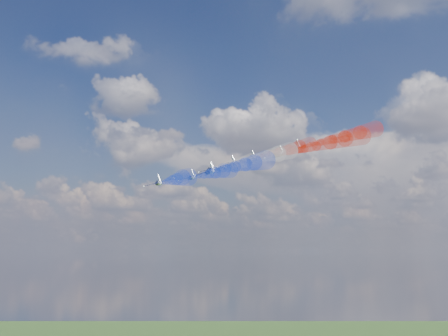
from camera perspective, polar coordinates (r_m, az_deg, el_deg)
The scene contains 16 objects.
jet_lead at distance 202.92m, azimuth -1.39°, elevation -0.17°, with size 9.94×12.42×3.31m, color black, non-canonical shape.
trail_lead at distance 174.12m, azimuth 0.68°, elevation 0.31°, with size 4.14×48.29×4.14m, color silver, non-canonical shape.
jet_inner_left at distance 187.65m, azimuth -3.38°, elevation -1.00°, with size 9.94×12.42×3.31m, color black, non-canonical shape.
trail_inner_left at distance 158.60m, azimuth -1.48°, elevation -0.63°, with size 4.14×48.29×4.14m, color blue, non-canonical shape.
jet_inner_right at distance 192.80m, azimuth 2.76°, elevation 0.96°, with size 9.94×12.42×3.31m, color black, non-canonical shape.
trail_inner_right at distance 164.67m, azimuth 5.67°, elevation 1.66°, with size 4.14×48.29×4.14m, color red, non-canonical shape.
jet_outer_left at distance 172.82m, azimuth -6.75°, elevation -1.57°, with size 9.94×12.42×3.31m, color black, non-canonical shape.
trail_outer_left at distance 143.45m, azimuth -5.34°, elevation -1.28°, with size 4.14×48.29×4.14m, color blue, non-canonical shape.
jet_center_third at distance 176.64m, azimuth 0.72°, elevation 0.37°, with size 9.94×12.42×3.31m, color black, non-canonical shape.
trail_center_third at distance 148.17m, azimuth 3.56°, elevation 1.04°, with size 4.14×48.29×4.14m, color silver, non-canonical shape.
jet_outer_right at distance 183.26m, azimuth 7.23°, elevation 2.01°, with size 9.94×12.42×3.31m, color black, non-canonical shape.
trail_outer_right at distance 156.05m, azimuth 11.10°, elevation 2.92°, with size 4.14×48.29×4.14m, color red, non-canonical shape.
jet_rear_left at distance 162.24m, azimuth -1.49°, elevation -0.42°, with size 9.94×12.42×3.31m, color black, non-canonical shape.
trail_rear_left at distance 133.45m, azimuth 1.18°, elevation 0.16°, with size 4.14×48.29×4.14m, color blue, non-canonical shape.
jet_rear_right at distance 167.71m, azimuth 5.53°, elevation 1.34°, with size 9.94×12.42×3.31m, color black, non-canonical shape.
trail_rear_right at distance 140.16m, azimuth 9.51°, elevation 2.24°, with size 4.14×48.29×4.14m, color red, non-canonical shape.
Camera 1 is at (82.28, -155.44, 124.74)m, focal length 44.39 mm.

